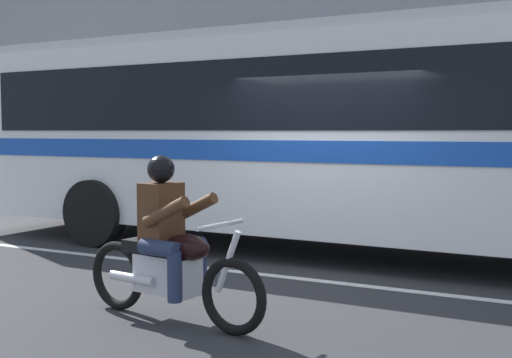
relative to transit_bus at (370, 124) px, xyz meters
The scene contains 5 objects.
ground_plane 2.24m from the transit_bus, 100.49° to the right, with size 60.00×60.00×0.00m, color #2B2B2D.
sidewalk_curb 4.31m from the transit_bus, 93.24° to the left, with size 28.00×3.80×0.15m, color #B7B2A8.
lane_center_stripe 2.61m from the transit_bus, 97.02° to the right, with size 26.60×0.14×0.01m, color silver.
transit_bus is the anchor object (origin of this frame).
motorcycle_with_rider 4.21m from the transit_bus, 99.76° to the right, with size 2.13×0.67×1.56m.
Camera 1 is at (3.01, -7.75, 1.79)m, focal length 45.58 mm.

